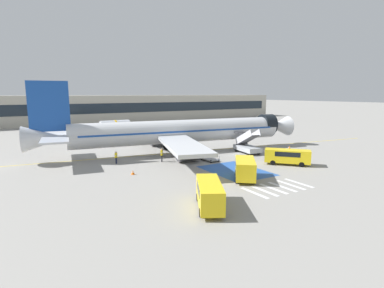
{
  "coord_description": "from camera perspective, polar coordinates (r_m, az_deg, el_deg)",
  "views": [
    {
      "loc": [
        -23.19,
        -40.35,
        8.99
      ],
      "look_at": [
        -1.12,
        -3.06,
        1.68
      ],
      "focal_mm": 28.0,
      "sensor_mm": 36.0,
      "label": 1
    }
  ],
  "objects": [
    {
      "name": "fuel_tanker",
      "position": [
        63.08,
        -14.95,
        2.77
      ],
      "size": [
        9.52,
        2.87,
        3.68
      ],
      "rotation": [
        0.0,
        0.0,
        1.6
      ],
      "color": "#38383D",
      "rests_on": "ground_plane"
    },
    {
      "name": "service_van_1",
      "position": [
        40.08,
        17.7,
        -2.12
      ],
      "size": [
        5.08,
        5.32,
        1.96
      ],
      "rotation": [
        0.0,
        0.0,
        0.74
      ],
      "color": "yellow",
      "rests_on": "ground_plane"
    },
    {
      "name": "terminal_building",
      "position": [
        100.43,
        -14.66,
        6.54
      ],
      "size": [
        121.94,
        12.1,
        8.45
      ],
      "color": "#B2AD9E",
      "rests_on": "ground_plane"
    },
    {
      "name": "ground_crew_0",
      "position": [
        43.48,
        -2.23,
        -0.93
      ],
      "size": [
        0.49,
        0.38,
        1.84
      ],
      "rotation": [
        0.0,
        0.0,
        2.73
      ],
      "color": "black",
      "rests_on": "ground_plane"
    },
    {
      "name": "ground_crew_1",
      "position": [
        40.05,
        -14.27,
        -2.32
      ],
      "size": [
        0.44,
        0.48,
        1.64
      ],
      "rotation": [
        0.0,
        0.0,
        0.94
      ],
      "color": "#191E38",
      "rests_on": "ground_plane"
    },
    {
      "name": "ground_crew_2",
      "position": [
        40.03,
        -5.8,
        -1.94
      ],
      "size": [
        0.45,
        0.48,
        1.79
      ],
      "rotation": [
        0.0,
        0.0,
        0.89
      ],
      "color": "#2D2D33",
      "rests_on": "ground_plane"
    },
    {
      "name": "traffic_cone_0",
      "position": [
        48.85,
        15.49,
        -1.03
      ],
      "size": [
        0.53,
        0.53,
        0.59
      ],
      "color": "orange",
      "rests_on": "ground_plane"
    },
    {
      "name": "service_van_2",
      "position": [
        23.92,
        3.35,
        -9.27
      ],
      "size": [
        4.09,
        5.57,
        2.12
      ],
      "rotation": [
        0.0,
        0.0,
        5.79
      ],
      "color": "yellow",
      "rests_on": "ground_plane"
    },
    {
      "name": "boarding_stairs_forward",
      "position": [
        46.63,
        10.45,
        -0.49
      ],
      "size": [
        2.84,
        5.45,
        3.85
      ],
      "rotation": [
        0.0,
        0.0,
        -0.14
      ],
      "color": "#ADB2BA",
      "rests_on": "ground_plane"
    },
    {
      "name": "apron_walkway_bar_3",
      "position": [
        30.84,
        16.78,
        -7.79
      ],
      "size": [
        0.44,
        3.6,
        0.01
      ],
      "primitive_type": "cube",
      "color": "silver",
      "rests_on": "ground_plane"
    },
    {
      "name": "ground_plane",
      "position": [
        47.4,
        -0.72,
        -1.36
      ],
      "size": [
        600.0,
        600.0,
        0.0
      ],
      "primitive_type": "plane",
      "color": "gray"
    },
    {
      "name": "baggage_cart",
      "position": [
        40.63,
        3.42,
        -2.86
      ],
      "size": [
        1.65,
        2.68,
        0.87
      ],
      "rotation": [
        0.0,
        0.0,
        0.06
      ],
      "color": "gray",
      "rests_on": "ground_plane"
    },
    {
      "name": "airliner",
      "position": [
        45.78,
        -2.73,
        2.33
      ],
      "size": [
        42.0,
        31.8,
        10.61
      ],
      "rotation": [
        0.0,
        0.0,
        -1.71
      ],
      "color": "silver",
      "rests_on": "ground_plane"
    },
    {
      "name": "apron_walkway_bar_2",
      "position": [
        29.99,
        15.21,
        -8.21
      ],
      "size": [
        0.44,
        3.6,
        0.01
      ],
      "primitive_type": "cube",
      "color": "silver",
      "rests_on": "ground_plane"
    },
    {
      "name": "apron_walkway_bar_0",
      "position": [
        28.39,
        11.78,
        -9.09
      ],
      "size": [
        0.44,
        3.6,
        0.01
      ],
      "primitive_type": "cube",
      "color": "silver",
      "rests_on": "ground_plane"
    },
    {
      "name": "apron_walkway_bar_5",
      "position": [
        32.59,
        19.67,
        -7.01
      ],
      "size": [
        0.44,
        3.6,
        0.01
      ],
      "primitive_type": "cube",
      "color": "silver",
      "rests_on": "ground_plane"
    },
    {
      "name": "apron_walkway_bar_1",
      "position": [
        29.18,
        13.55,
        -8.64
      ],
      "size": [
        0.44,
        3.6,
        0.01
      ],
      "primitive_type": "cube",
      "color": "silver",
      "rests_on": "ground_plane"
    },
    {
      "name": "apron_leadline_yellow",
      "position": [
        46.54,
        -1.88,
        -1.57
      ],
      "size": [
        76.11,
        10.8,
        0.01
      ],
      "primitive_type": "cube",
      "rotation": [
        0.0,
        0.0,
        -1.71
      ],
      "color": "gold",
      "rests_on": "ground_plane"
    },
    {
      "name": "apron_stand_patch_blue",
      "position": [
        35.84,
        8.33,
        -5.05
      ],
      "size": [
        5.98,
        8.27,
        0.01
      ],
      "primitive_type": "cube",
      "color": "#2856A8",
      "rests_on": "ground_plane"
    },
    {
      "name": "service_van_0",
      "position": [
        32.14,
        10.08,
        -4.45
      ],
      "size": [
        4.54,
        5.06,
        2.15
      ],
      "rotation": [
        0.0,
        0.0,
        2.48
      ],
      "color": "yellow",
      "rests_on": "ground_plane"
    },
    {
      "name": "traffic_cone_1",
      "position": [
        50.98,
        18.06,
        -0.7
      ],
      "size": [
        0.57,
        0.57,
        0.63
      ],
      "color": "orange",
      "rests_on": "ground_plane"
    },
    {
      "name": "traffic_cone_2",
      "position": [
        34.46,
        -11.2,
        -5.33
      ],
      "size": [
        0.43,
        0.43,
        0.47
      ],
      "color": "orange",
      "rests_on": "ground_plane"
    },
    {
      "name": "apron_walkway_bar_4",
      "position": [
        31.7,
        18.27,
        -7.39
      ],
      "size": [
        0.44,
        3.6,
        0.01
      ],
      "primitive_type": "cube",
      "color": "silver",
      "rests_on": "ground_plane"
    }
  ]
}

